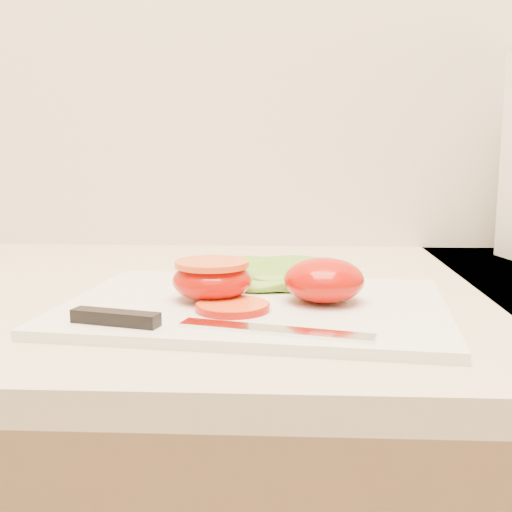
{
  "coord_description": "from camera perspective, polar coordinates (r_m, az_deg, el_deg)",
  "views": [
    {
      "loc": [
        -0.05,
        0.94,
        1.09
      ],
      "look_at": [
        -0.08,
        1.58,
        0.99
      ],
      "focal_mm": 45.0,
      "sensor_mm": 36.0,
      "label": 1
    }
  ],
  "objects": [
    {
      "name": "tomato_half_cut",
      "position": [
        0.65,
        -3.92,
        -2.01
      ],
      "size": [
        0.08,
        0.08,
        0.04
      ],
      "color": "#BB0601",
      "rests_on": "cutting_board"
    },
    {
      "name": "lettuce_leaf_1",
      "position": [
        0.72,
        3.53,
        -1.57
      ],
      "size": [
        0.15,
        0.13,
        0.03
      ],
      "primitive_type": "ellipsoid",
      "rotation": [
        0.0,
        0.0,
        0.43
      ],
      "color": "#79AA2D",
      "rests_on": "cutting_board"
    },
    {
      "name": "cutting_board",
      "position": [
        0.65,
        -0.04,
        -4.51
      ],
      "size": [
        0.41,
        0.31,
        0.01
      ],
      "primitive_type": "cube",
      "rotation": [
        0.0,
        0.0,
        -0.12
      ],
      "color": "white",
      "rests_on": "counter"
    },
    {
      "name": "tomato_half_dome",
      "position": [
        0.65,
        6.07,
        -2.14
      ],
      "size": [
        0.08,
        0.08,
        0.04
      ],
      "primitive_type": "ellipsoid",
      "color": "#BB0601",
      "rests_on": "cutting_board"
    },
    {
      "name": "knife",
      "position": [
        0.56,
        -7.08,
        -5.88
      ],
      "size": [
        0.27,
        0.07,
        0.01
      ],
      "rotation": [
        0.0,
        0.0,
        -0.26
      ],
      "color": "silver",
      "rests_on": "cutting_board"
    },
    {
      "name": "tomato_slice_0",
      "position": [
        0.61,
        -2.1,
        -4.53
      ],
      "size": [
        0.07,
        0.07,
        0.01
      ],
      "primitive_type": "cylinder",
      "color": "#F25723",
      "rests_on": "cutting_board"
    },
    {
      "name": "lettuce_leaf_0",
      "position": [
        0.72,
        -0.23,
        -1.62
      ],
      "size": [
        0.16,
        0.13,
        0.02
      ],
      "primitive_type": "ellipsoid",
      "rotation": [
        0.0,
        0.0,
        -0.42
      ],
      "color": "#79AA2D",
      "rests_on": "cutting_board"
    }
  ]
}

